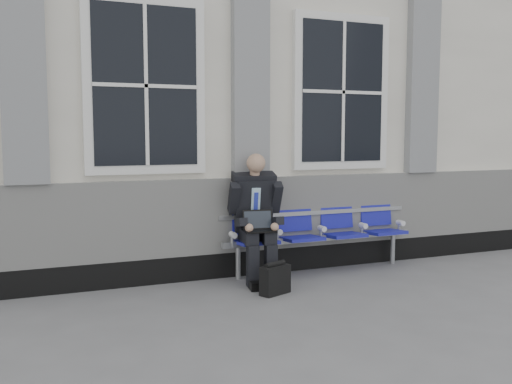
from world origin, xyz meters
name	(u,v)px	position (x,y,z in m)	size (l,w,h in m)	color
ground	(380,298)	(0.00, 0.00, 0.00)	(70.00, 70.00, 0.00)	slate
station_building	(255,102)	(-0.02, 3.47, 2.22)	(14.40, 4.40, 4.49)	white
bench	(319,227)	(-0.02, 1.32, 0.55)	(2.60, 0.47, 0.91)	#9EA0A3
businessman	(256,213)	(-0.93, 1.18, 0.80)	(0.65, 0.87, 1.50)	black
briefcase	(275,279)	(-0.97, 0.56, 0.16)	(0.38, 0.27, 0.36)	black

